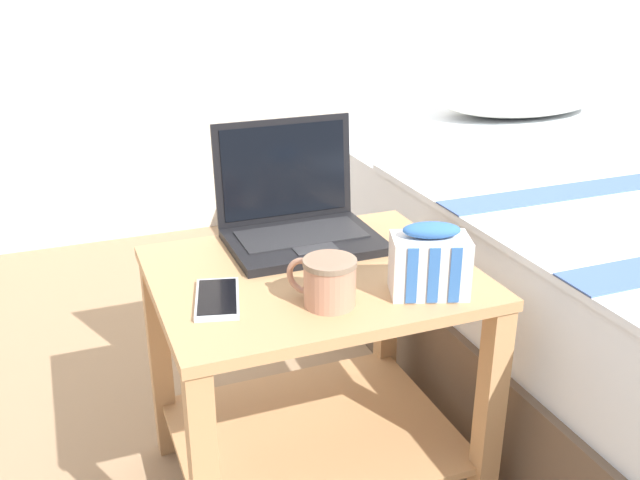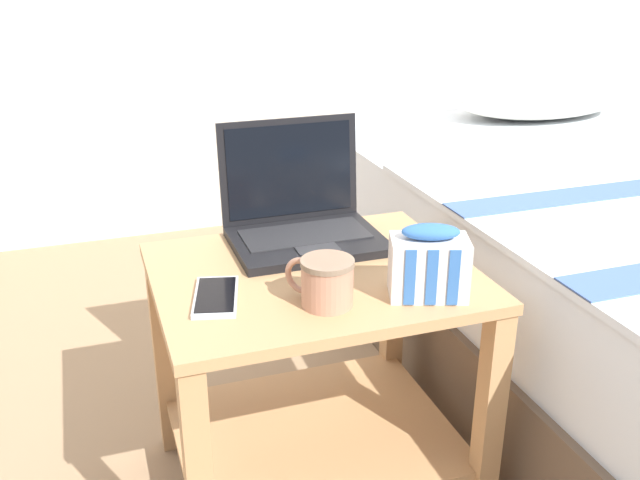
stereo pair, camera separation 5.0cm
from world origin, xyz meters
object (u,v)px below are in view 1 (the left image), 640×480
at_px(snack_bag, 430,262).
at_px(cell_phone, 217,299).
at_px(laptop, 297,217).
at_px(mug_front_left, 328,279).

height_order(snack_bag, cell_phone, snack_bag).
relative_size(laptop, mug_front_left, 2.75).
distance_m(snack_bag, cell_phone, 0.38).
distance_m(laptop, cell_phone, 0.32).
height_order(laptop, snack_bag, laptop).
xyz_separation_m(laptop, mug_front_left, (-0.05, -0.31, -0.00)).
distance_m(mug_front_left, snack_bag, 0.19).
xyz_separation_m(laptop, snack_bag, (0.13, -0.33, 0.01)).
bearing_deg(snack_bag, cell_phone, 163.47).
distance_m(laptop, mug_front_left, 0.31).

